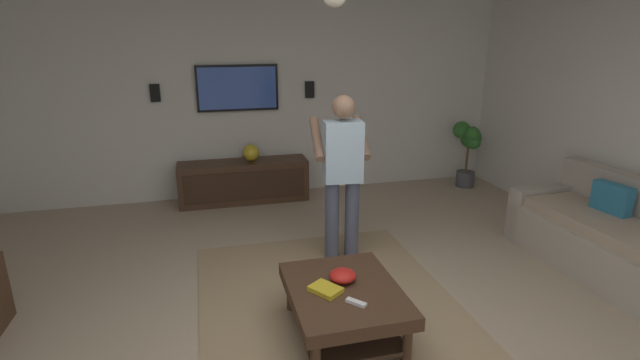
# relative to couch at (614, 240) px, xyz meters

# --- Properties ---
(ground_plane) EXTENTS (8.68, 8.68, 0.00)m
(ground_plane) POSITION_rel_couch_xyz_m (-0.50, 2.85, -0.32)
(ground_plane) COLOR tan
(wall_back_tv) EXTENTS (0.10, 6.91, 2.81)m
(wall_back_tv) POSITION_rel_couch_xyz_m (3.17, 2.85, 1.09)
(wall_back_tv) COLOR silver
(wall_back_tv) RESTS_ON ground
(area_rug) EXTENTS (3.08, 2.11, 0.01)m
(area_rug) POSITION_rel_couch_xyz_m (-0.13, 2.75, -0.31)
(area_rug) COLOR #9E8460
(area_rug) RESTS_ON ground
(couch) EXTENTS (1.92, 0.91, 0.87)m
(couch) POSITION_rel_couch_xyz_m (0.00, 0.00, 0.00)
(couch) COLOR #A89E8E
(couch) RESTS_ON ground
(coffee_table) EXTENTS (1.00, 0.80, 0.40)m
(coffee_table) POSITION_rel_couch_xyz_m (-0.33, 2.75, -0.02)
(coffee_table) COLOR #422B1C
(coffee_table) RESTS_ON ground
(media_console) EXTENTS (0.45, 1.70, 0.55)m
(media_console) POSITION_rel_couch_xyz_m (2.84, 3.18, -0.04)
(media_console) COLOR #422B1C
(media_console) RESTS_ON ground
(tv) EXTENTS (0.05, 1.07, 0.60)m
(tv) POSITION_rel_couch_xyz_m (3.08, 3.18, 1.17)
(tv) COLOR black
(person_standing) EXTENTS (0.57, 0.57, 1.64)m
(person_standing) POSITION_rel_couch_xyz_m (0.90, 2.40, 0.61)
(person_standing) COLOR #4C5166
(person_standing) RESTS_ON ground
(potted_plant_tall) EXTENTS (0.38, 0.40, 0.96)m
(potted_plant_tall) POSITION_rel_couch_xyz_m (2.68, -0.06, 0.31)
(potted_plant_tall) COLOR #4C4C51
(potted_plant_tall) RESTS_ON ground
(bowl) EXTENTS (0.20, 0.20, 0.09)m
(bowl) POSITION_rel_couch_xyz_m (-0.23, 2.74, 0.13)
(bowl) COLOR red
(bowl) RESTS_ON coffee_table
(remote_white) EXTENTS (0.14, 0.13, 0.02)m
(remote_white) POSITION_rel_couch_xyz_m (-0.56, 2.74, 0.09)
(remote_white) COLOR white
(remote_white) RESTS_ON coffee_table
(book) EXTENTS (0.27, 0.26, 0.04)m
(book) POSITION_rel_couch_xyz_m (-0.35, 2.90, 0.10)
(book) COLOR gold
(book) RESTS_ON coffee_table
(vase_round) EXTENTS (0.22, 0.22, 0.22)m
(vase_round) POSITION_rel_couch_xyz_m (2.85, 3.07, 0.34)
(vase_round) COLOR gold
(vase_round) RESTS_ON media_console
(wall_speaker_left) EXTENTS (0.06, 0.12, 0.22)m
(wall_speaker_left) POSITION_rel_couch_xyz_m (3.09, 2.21, 1.12)
(wall_speaker_left) COLOR black
(wall_speaker_right) EXTENTS (0.06, 0.12, 0.22)m
(wall_speaker_right) POSITION_rel_couch_xyz_m (3.09, 4.21, 1.13)
(wall_speaker_right) COLOR black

